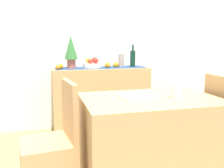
# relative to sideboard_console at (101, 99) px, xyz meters

# --- Properties ---
(ground_plane) EXTENTS (6.40, 6.40, 0.02)m
(ground_plane) POSITION_rel_sideboard_console_xyz_m (-0.04, -0.92, -0.44)
(ground_plane) COLOR #998054
(ground_plane) RESTS_ON ground
(room_wall_rear) EXTENTS (6.40, 0.06, 2.70)m
(room_wall_rear) POSITION_rel_sideboard_console_xyz_m (-0.04, 0.26, 0.92)
(room_wall_rear) COLOR white
(room_wall_rear) RESTS_ON ground
(sideboard_console) EXTENTS (1.26, 0.42, 0.85)m
(sideboard_console) POSITION_rel_sideboard_console_xyz_m (0.00, 0.00, 0.00)
(sideboard_console) COLOR tan
(sideboard_console) RESTS_ON ground
(table_runner) EXTENTS (1.19, 0.32, 0.01)m
(table_runner) POSITION_rel_sideboard_console_xyz_m (0.00, 0.00, 0.43)
(table_runner) COLOR navy
(table_runner) RESTS_ON sideboard_console
(fruit_bowl) EXTENTS (0.25, 0.25, 0.06)m
(fruit_bowl) POSITION_rel_sideboard_console_xyz_m (-0.12, 0.00, 0.46)
(fruit_bowl) COLOR white
(fruit_bowl) RESTS_ON table_runner
(apple_rear) EXTENTS (0.08, 0.08, 0.08)m
(apple_rear) POSITION_rel_sideboard_console_xyz_m (-0.07, 0.03, 0.53)
(apple_rear) COLOR #AC2B20
(apple_rear) RESTS_ON fruit_bowl
(apple_center) EXTENTS (0.07, 0.07, 0.07)m
(apple_center) POSITION_rel_sideboard_console_xyz_m (-0.15, -0.07, 0.52)
(apple_center) COLOR #B33927
(apple_center) RESTS_ON fruit_bowl
(apple_right) EXTENTS (0.07, 0.07, 0.07)m
(apple_right) POSITION_rel_sideboard_console_xyz_m (-0.16, 0.03, 0.53)
(apple_right) COLOR gold
(apple_right) RESTS_ON fruit_bowl
(apple_left) EXTENTS (0.07, 0.07, 0.07)m
(apple_left) POSITION_rel_sideboard_console_xyz_m (-0.08, -0.06, 0.53)
(apple_left) COLOR red
(apple_left) RESTS_ON fruit_bowl
(wine_bottle) EXTENTS (0.07, 0.07, 0.30)m
(wine_bottle) POSITION_rel_sideboard_console_xyz_m (0.44, 0.00, 0.55)
(wine_bottle) COLOR #0F3324
(wine_bottle) RESTS_ON sideboard_console
(ceramic_vase) EXTENTS (0.08, 0.08, 0.18)m
(ceramic_vase) POSITION_rel_sideboard_console_xyz_m (0.28, 0.00, 0.52)
(ceramic_vase) COLOR #A39690
(ceramic_vase) RESTS_ON sideboard_console
(potted_plant) EXTENTS (0.17, 0.17, 0.42)m
(potted_plant) POSITION_rel_sideboard_console_xyz_m (-0.38, 0.00, 0.67)
(potted_plant) COLOR #BA6455
(potted_plant) RESTS_ON sideboard_console
(orange_loose_near_bowl) EXTENTS (0.08, 0.08, 0.08)m
(orange_loose_near_bowl) POSITION_rel_sideboard_console_xyz_m (0.08, -0.05, 0.47)
(orange_loose_near_bowl) COLOR orange
(orange_loose_near_bowl) RESTS_ON sideboard_console
(orange_loose_end) EXTENTS (0.07, 0.07, 0.07)m
(orange_loose_end) POSITION_rel_sideboard_console_xyz_m (-0.52, -0.04, 0.46)
(orange_loose_end) COLOR orange
(orange_loose_end) RESTS_ON sideboard_console
(orange_loose_mid) EXTENTS (0.06, 0.06, 0.06)m
(orange_loose_mid) POSITION_rel_sideboard_console_xyz_m (-0.56, -0.11, 0.46)
(orange_loose_mid) COLOR orange
(orange_loose_mid) RESTS_ON sideboard_console
(orange_loose_far) EXTENTS (0.07, 0.07, 0.07)m
(orange_loose_far) POSITION_rel_sideboard_console_xyz_m (0.20, -0.02, 0.46)
(orange_loose_far) COLOR orange
(orange_loose_far) RESTS_ON sideboard_console
(dining_table) EXTENTS (1.12, 0.76, 0.74)m
(dining_table) POSITION_rel_sideboard_console_xyz_m (0.12, -1.38, -0.06)
(dining_table) COLOR tan
(dining_table) RESTS_ON ground
(open_book) EXTENTS (0.31, 0.26, 0.02)m
(open_book) POSITION_rel_sideboard_console_xyz_m (0.02, -1.34, 0.32)
(open_book) COLOR white
(open_book) RESTS_ON dining_table
(coffee_cup) EXTENTS (0.09, 0.09, 0.11)m
(coffee_cup) POSITION_rel_sideboard_console_xyz_m (0.32, -1.45, 0.37)
(coffee_cup) COLOR silver
(coffee_cup) RESTS_ON dining_table
(chair_near_window) EXTENTS (0.45, 0.45, 0.90)m
(chair_near_window) POSITION_rel_sideboard_console_xyz_m (-0.70, -1.38, -0.16)
(chair_near_window) COLOR tan
(chair_near_window) RESTS_ON ground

